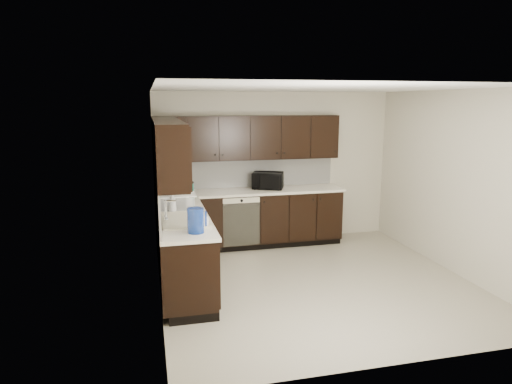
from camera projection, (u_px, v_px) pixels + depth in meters
floor at (315, 282)px, 6.03m from camera, size 4.00×4.00×0.00m
ceiling at (320, 88)px, 5.54m from camera, size 4.00×4.00×0.00m
wall_back at (275, 167)px, 7.69m from camera, size 4.00×0.02×2.50m
wall_left at (157, 197)px, 5.33m from camera, size 0.02×4.00×2.50m
wall_right at (455, 183)px, 6.24m from camera, size 0.02×4.00×2.50m
wall_front at (402, 232)px, 3.88m from camera, size 4.00×0.02×2.50m
lower_cabinets at (225, 234)px, 6.77m from camera, size 3.00×2.80×0.90m
countertop at (225, 200)px, 6.67m from camera, size 3.03×2.83×0.04m
backsplash at (208, 181)px, 6.78m from camera, size 3.00×2.80×0.48m
upper_cabinets at (216, 142)px, 6.58m from camera, size 3.00×2.80×0.70m
dishwasher at (241, 219)px, 7.10m from camera, size 0.58×0.04×0.78m
sink at (185, 226)px, 5.46m from camera, size 0.54×0.82×0.42m
microwave at (268, 181)px, 7.42m from camera, size 0.58×0.49×0.27m
soap_bottle_a at (204, 219)px, 5.18m from camera, size 0.11×0.11×0.19m
soap_bottle_b at (172, 202)px, 5.87m from camera, size 0.10×0.10×0.25m
toaster_oven at (171, 186)px, 7.10m from camera, size 0.38×0.32×0.21m
storage_bin at (177, 201)px, 6.08m from camera, size 0.49×0.38×0.18m
blue_pitcher at (196, 220)px, 4.94m from camera, size 0.23×0.23×0.27m
teal_tumbler at (191, 191)px, 6.77m from camera, size 0.10×0.10×0.20m
paper_towel_roll at (187, 195)px, 6.25m from camera, size 0.14×0.14×0.29m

